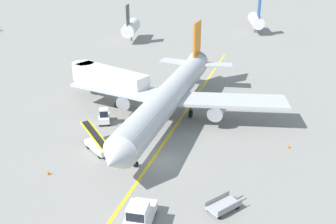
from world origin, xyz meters
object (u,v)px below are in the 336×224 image
(airliner, at_px, (171,94))
(safety_cone_nose_right, at_px, (288,146))
(baggage_tug_near_wing, at_px, (104,117))
(jet_bridge, at_px, (104,77))
(belt_loader_forward_hold, at_px, (98,144))
(safety_cone_wingtip_right, at_px, (142,135))
(safety_cone_wingtip_left, at_px, (135,119))
(baggage_cart_loaded, at_px, (224,205))
(safety_cone_nose_left, at_px, (48,173))
(pushback_tug, at_px, (140,215))
(ground_crew_marshaller, at_px, (136,130))

(airliner, distance_m, safety_cone_nose_right, 15.17)
(baggage_tug_near_wing, distance_m, safety_cone_nose_right, 21.92)
(baggage_tug_near_wing, bearing_deg, jet_bridge, 101.75)
(airliner, xyz_separation_m, safety_cone_nose_right, (13.24, -6.67, -3.20))
(belt_loader_forward_hold, height_order, safety_cone_wingtip_right, belt_loader_forward_hold)
(airliner, xyz_separation_m, safety_cone_wingtip_left, (-4.54, -0.74, -3.20))
(baggage_cart_loaded, distance_m, safety_cone_wingtip_left, 20.00)
(airliner, xyz_separation_m, safety_cone_nose_left, (-10.88, -13.81, -3.20))
(baggage_tug_near_wing, bearing_deg, safety_cone_wingtip_right, -32.62)
(jet_bridge, relative_size, belt_loader_forward_hold, 2.65)
(pushback_tug, distance_m, safety_cone_nose_right, 19.82)
(jet_bridge, distance_m, safety_cone_nose_right, 26.41)
(safety_cone_nose_right, height_order, safety_cone_wingtip_left, same)
(ground_crew_marshaller, bearing_deg, safety_cone_nose_left, -130.17)
(airliner, relative_size, baggage_cart_loaded, 10.45)
(safety_cone_nose_right, relative_size, safety_cone_wingtip_right, 1.00)
(airliner, height_order, belt_loader_forward_hold, airliner)
(ground_crew_marshaller, distance_m, safety_cone_nose_right, 16.96)
(baggage_cart_loaded, xyz_separation_m, ground_crew_marshaller, (-9.20, 12.76, 0.44))
(ground_crew_marshaller, xyz_separation_m, safety_cone_wingtip_right, (0.68, 0.03, -0.69))
(belt_loader_forward_hold, height_order, baggage_cart_loaded, belt_loader_forward_hold)
(jet_bridge, bearing_deg, ground_crew_marshaller, -61.19)
(safety_cone_wingtip_left, xyz_separation_m, safety_cone_wingtip_right, (1.57, -4.48, 0.00))
(baggage_cart_loaded, bearing_deg, jet_bridge, 122.67)
(safety_cone_nose_left, bearing_deg, safety_cone_wingtip_left, 64.14)
(ground_crew_marshaller, relative_size, safety_cone_nose_left, 3.86)
(baggage_tug_near_wing, height_order, safety_cone_nose_left, baggage_tug_near_wing)
(safety_cone_nose_right, distance_m, safety_cone_wingtip_right, 16.27)
(baggage_cart_loaded, relative_size, ground_crew_marshaller, 1.97)
(baggage_cart_loaded, bearing_deg, safety_cone_nose_right, 55.86)
(baggage_cart_loaded, bearing_deg, safety_cone_wingtip_right, 123.67)
(airliner, relative_size, safety_cone_nose_left, 79.58)
(ground_crew_marshaller, height_order, safety_cone_nose_left, ground_crew_marshaller)
(ground_crew_marshaller, bearing_deg, belt_loader_forward_hold, -134.49)
(baggage_tug_near_wing, xyz_separation_m, baggage_cart_loaded, (13.70, -16.10, -0.46))
(safety_cone_wingtip_left, bearing_deg, airliner, 9.24)
(pushback_tug, xyz_separation_m, baggage_cart_loaded, (6.60, 2.38, -0.53))
(baggage_tug_near_wing, xyz_separation_m, belt_loader_forward_hold, (0.96, -6.94, -0.15))
(safety_cone_nose_left, bearing_deg, jet_bridge, 86.76)
(safety_cone_wingtip_left, bearing_deg, safety_cone_wingtip_right, -70.63)
(safety_cone_nose_right, bearing_deg, jet_bridge, 151.39)
(baggage_cart_loaded, xyz_separation_m, safety_cone_nose_right, (7.68, 11.33, -0.25))
(pushback_tug, bearing_deg, jet_bridge, 108.35)
(pushback_tug, xyz_separation_m, safety_cone_wingtip_right, (-1.92, 15.17, -0.77))
(belt_loader_forward_hold, bearing_deg, jet_bridge, 99.94)
(baggage_cart_loaded, distance_m, safety_cone_nose_left, 16.96)
(baggage_tug_near_wing, relative_size, safety_cone_wingtip_left, 5.95)
(airliner, bearing_deg, safety_cone_nose_right, -26.75)
(airliner, distance_m, pushback_tug, 20.55)
(baggage_cart_loaded, bearing_deg, ground_crew_marshaller, 125.79)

